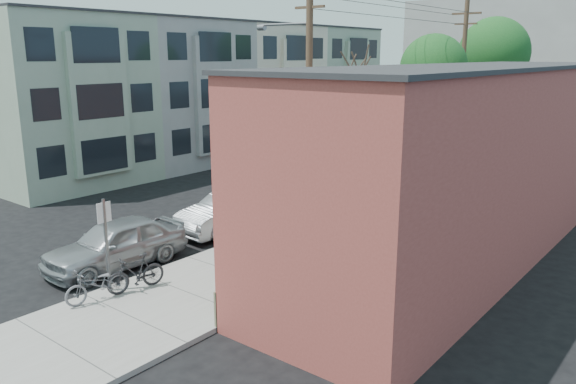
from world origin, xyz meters
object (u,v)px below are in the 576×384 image
Objects in this scene: tree_bare at (351,147)px; car_0 at (116,244)px; parking_meter_far at (377,175)px; patio_chair_b at (247,285)px; parked_bike_b at (97,284)px; patron_green at (297,236)px; utility_pole_near at (308,94)px; parked_bike_a at (136,273)px; tree_leafy_mid at (433,68)px; cyclist at (279,223)px; parking_meter_near at (227,224)px; patio_chair_a at (266,277)px; patron_grey at (241,280)px; bus at (408,129)px; tree_leafy_far at (494,53)px; car_3 at (383,168)px; sign_post at (106,236)px; car_2 at (318,186)px; car_1 at (234,210)px.

car_0 is at bearing -101.55° from tree_bare.
parking_meter_far reaches higher than patio_chair_b.
patron_green is at bearing 76.17° from parked_bike_b.
parked_bike_a is (0.55, -9.15, -4.72)m from utility_pole_near.
cyclist is (0.90, -14.29, -5.23)m from tree_leafy_mid.
patio_chair_a is (3.75, -2.15, -0.39)m from parking_meter_near.
parking_meter_near is 5.24m from patron_grey.
parking_meter_far is at bearing -69.16° from bus.
utility_pole_near is 20.10m from tree_leafy_far.
car_3 is at bearing 115.70° from patio_chair_b.
tree_bare reaches higher than sign_post.
bus is at bearing 107.53° from car_3.
patio_chair_a is at bearing 17.58° from car_0.
utility_pole_near reaches higher than sign_post.
bus is at bearing 111.22° from parking_meter_far.
utility_pole_near is 1.81× the size of tree_bare.
utility_pole_near is 3.71m from tree_bare.
tree_bare is at bearing -80.93° from parking_meter_far.
cyclist is at bearing -86.38° from tree_leafy_mid.
parking_meter_near is at bearing -96.05° from patron_green.
cyclist reaches higher than parking_meter_far.
parking_meter_near is at bearing -86.85° from car_3.
utility_pole_near is 1.98× the size of car_3.
car_0 reaches higher than parking_meter_far.
patio_chair_a is 0.16× the size of car_2.
parked_bike_b is 0.34× the size of car_2.
patron_grey is 4.15m from parked_bike_b.
parking_meter_far is at bearing 99.07° from tree_bare.
car_0 reaches higher than parking_meter_near.
car_2 is at bearing -104.39° from tree_leafy_mid.
parked_bike_a is (-3.26, -1.07, -0.29)m from patron_grey.
car_3 is (-5.17, 16.94, 0.11)m from patio_chair_b.
parking_meter_far is 13.47m from patio_chair_a.
tree_leafy_far reaches higher than car_0.
sign_post is 1.68× the size of patron_grey.
tree_leafy_mid is at bearing -154.16° from patron_grey.
patio_chair_b is (3.72, -2.93, -0.39)m from parking_meter_near.
parked_bike_a is at bearing -143.82° from patio_chair_b.
patron_green is at bearing 131.11° from cyclist.
tree_leafy_far is (0.00, 17.32, 4.15)m from tree_bare.
tree_leafy_mid is 20.73m from parked_bike_a.
parked_bike_b is at bearing -87.23° from car_3.
patron_grey is 0.33× the size of car_1.
parking_meter_near is 4.75m from patio_chair_b.
bus reaches higher than parked_bike_b.
sign_post is at bearing 128.58° from parked_bike_b.
patio_chair_b is 0.47× the size of patron_green.
parked_bike_b is at bearing -90.43° from tree_bare.
sign_post is at bearing -88.11° from car_3.
parking_meter_near is 0.25× the size of car_3.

